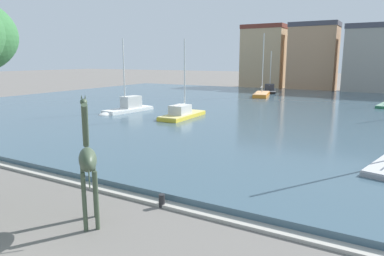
% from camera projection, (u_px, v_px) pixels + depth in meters
% --- Properties ---
extents(harbor_water, '(77.43, 51.16, 0.38)m').
position_uv_depth(harbor_water, '(297.00, 112.00, 35.93)').
color(harbor_water, '#3D5666').
rests_on(harbor_water, ground).
extents(quay_edge_coping, '(77.43, 0.50, 0.12)m').
position_uv_depth(quay_edge_coping, '(142.00, 199.00, 13.95)').
color(quay_edge_coping, '#ADA89E').
rests_on(quay_edge_coping, ground).
extents(giraffe_statue, '(2.05, 1.91, 4.30)m').
position_uv_depth(giraffe_statue, '(88.00, 161.00, 11.69)').
color(giraffe_statue, '#3D4C38').
rests_on(giraffe_statue, ground).
extents(sailboat_white, '(2.47, 6.43, 7.49)m').
position_uv_depth(sailboat_white, '(126.00, 110.00, 34.72)').
color(sailboat_white, white).
rests_on(sailboat_white, ground).
extents(sailboat_yellow, '(2.06, 6.39, 7.29)m').
position_uv_depth(sailboat_yellow, '(185.00, 115.00, 31.76)').
color(sailboat_yellow, gold).
rests_on(sailboat_yellow, ground).
extents(sailboat_orange, '(3.25, 7.27, 9.07)m').
position_uv_depth(sailboat_orange, '(262.00, 95.00, 50.00)').
color(sailboat_orange, orange).
rests_on(sailboat_orange, ground).
extents(sailboat_black, '(3.99, 8.31, 6.81)m').
position_uv_depth(sailboat_black, '(270.00, 91.00, 56.24)').
color(sailboat_black, black).
rests_on(sailboat_black, ground).
extents(mooring_bollard, '(0.24, 0.24, 0.50)m').
position_uv_depth(mooring_bollard, '(162.00, 201.00, 13.28)').
color(mooring_bollard, '#232326').
rests_on(mooring_bollard, ground).
extents(townhouse_narrow_midrow, '(8.17, 5.21, 12.02)m').
position_uv_depth(townhouse_narrow_midrow, '(264.00, 57.00, 67.96)').
color(townhouse_narrow_midrow, tan).
rests_on(townhouse_narrow_midrow, ground).
extents(townhouse_wide_warehouse, '(8.25, 5.77, 11.92)m').
position_uv_depth(townhouse_wide_warehouse, '(313.00, 57.00, 62.74)').
color(townhouse_wide_warehouse, tan).
rests_on(townhouse_wide_warehouse, ground).
extents(townhouse_tall_gabled, '(7.93, 8.09, 11.03)m').
position_uv_depth(townhouse_tall_gabled, '(371.00, 59.00, 57.00)').
color(townhouse_tall_gabled, gray).
rests_on(townhouse_tall_gabled, ground).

